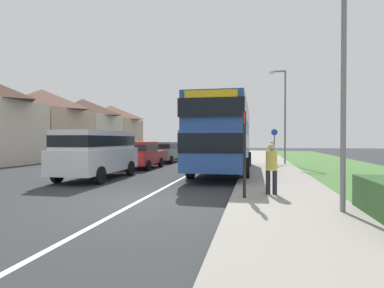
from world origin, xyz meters
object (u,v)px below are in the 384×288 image
(double_decker_bus, at_px, (224,133))
(street_lamp_near, at_px, (339,48))
(parked_car_grey, at_px, (165,151))
(parked_car_red, at_px, (141,154))
(street_lamp_mid, at_px, (283,110))
(parked_van_white, at_px, (97,150))
(pedestrian_at_stop, at_px, (271,166))
(cycle_route_sign, at_px, (274,145))
(pedestrian_walking_away, at_px, (272,152))
(bus_stop_sign, at_px, (244,148))
(parked_car_silver, at_px, (181,149))

(double_decker_bus, bearing_deg, street_lamp_near, -68.97)
(double_decker_bus, height_order, parked_car_grey, double_decker_bus)
(parked_car_red, xyz_separation_m, street_lamp_mid, (8.80, 4.10, 2.90))
(street_lamp_mid, bearing_deg, double_decker_bus, -122.89)
(double_decker_bus, distance_m, parked_van_white, 6.66)
(parked_car_red, relative_size, parked_car_grey, 0.89)
(parked_van_white, distance_m, pedestrian_at_stop, 8.21)
(parked_van_white, bearing_deg, pedestrian_at_stop, -23.55)
(cycle_route_sign, relative_size, street_lamp_mid, 0.39)
(pedestrian_walking_away, bearing_deg, street_lamp_mid, 60.78)
(double_decker_bus, xyz_separation_m, parked_car_red, (-5.24, 1.41, -1.24))
(parked_car_grey, bearing_deg, parked_car_red, -89.44)
(pedestrian_at_stop, height_order, bus_stop_sign, bus_stop_sign)
(parked_car_grey, xyz_separation_m, parked_car_silver, (-0.08, 5.69, -0.01))
(parked_car_silver, distance_m, street_lamp_near, 23.51)
(parked_car_grey, xyz_separation_m, pedestrian_walking_away, (8.03, -2.73, 0.09))
(pedestrian_at_stop, distance_m, pedestrian_walking_away, 11.12)
(parked_van_white, height_order, parked_car_red, parked_van_white)
(cycle_route_sign, bearing_deg, bus_stop_sign, -96.94)
(parked_van_white, height_order, pedestrian_walking_away, parked_van_white)
(double_decker_bus, distance_m, street_lamp_mid, 6.76)
(parked_van_white, relative_size, parked_car_silver, 1.18)
(parked_car_red, height_order, pedestrian_at_stop, pedestrian_at_stop)
(double_decker_bus, relative_size, pedestrian_at_stop, 6.40)
(bus_stop_sign, height_order, street_lamp_near, street_lamp_near)
(parked_car_red, bearing_deg, street_lamp_near, -50.27)
(pedestrian_at_stop, bearing_deg, pedestrian_walking_away, 86.84)
(double_decker_bus, height_order, parked_car_red, double_decker_bus)
(pedestrian_at_stop, distance_m, bus_stop_sign, 1.21)
(parked_car_silver, distance_m, street_lamp_mid, 11.68)
(pedestrian_at_stop, relative_size, bus_stop_sign, 0.64)
(pedestrian_at_stop, xyz_separation_m, street_lamp_near, (1.39, -2.04, 2.93))
(bus_stop_sign, bearing_deg, cycle_route_sign, 83.06)
(parked_car_silver, bearing_deg, bus_stop_sign, -71.70)
(double_decker_bus, height_order, pedestrian_walking_away, double_decker_bus)
(pedestrian_walking_away, bearing_deg, cycle_route_sign, 81.82)
(parked_car_silver, bearing_deg, parked_car_grey, -89.23)
(double_decker_bus, bearing_deg, street_lamp_mid, 57.11)
(parked_van_white, xyz_separation_m, parked_car_silver, (0.03, 16.24, -0.42))
(parked_car_silver, xyz_separation_m, street_lamp_mid, (8.93, -6.94, 2.93))
(pedestrian_walking_away, bearing_deg, double_decker_bus, -124.17)
(parked_car_grey, relative_size, parked_car_silver, 1.06)
(double_decker_bus, bearing_deg, pedestrian_walking_away, 55.83)
(street_lamp_mid, bearing_deg, pedestrian_walking_away, -119.22)
(parked_car_red, xyz_separation_m, pedestrian_walking_away, (7.97, 2.62, 0.07))
(cycle_route_sign, xyz_separation_m, street_lamp_near, (0.53, -14.84, 2.48))
(pedestrian_at_stop, xyz_separation_m, pedestrian_walking_away, (0.61, 11.10, 0.00))
(double_decker_bus, relative_size, parked_van_white, 2.13)
(parked_van_white, height_order, street_lamp_near, street_lamp_near)
(parked_van_white, height_order, parked_car_silver, parked_van_white)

